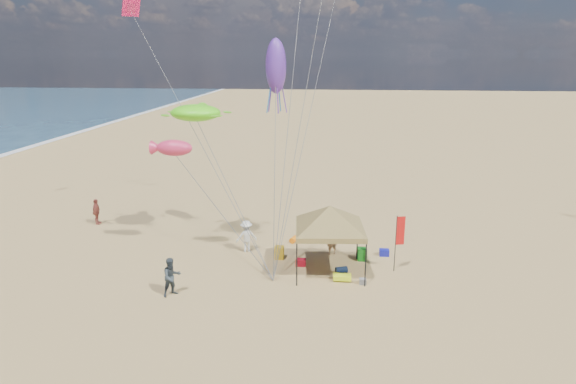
% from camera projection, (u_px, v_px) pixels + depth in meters
% --- Properties ---
extents(ground, '(280.00, 280.00, 0.00)m').
position_uv_depth(ground, '(282.00, 286.00, 24.15)').
color(ground, tan).
rests_on(ground, ground).
extents(canopy_tent, '(6.76, 6.76, 4.18)m').
position_uv_depth(canopy_tent, '(330.00, 208.00, 24.89)').
color(canopy_tent, black).
rests_on(canopy_tent, ground).
extents(feather_flag, '(0.46, 0.13, 3.07)m').
position_uv_depth(feather_flag, '(399.00, 234.00, 25.37)').
color(feather_flag, black).
rests_on(feather_flag, ground).
extents(cooler_red, '(0.54, 0.38, 0.38)m').
position_uv_depth(cooler_red, '(301.00, 262.00, 26.49)').
color(cooler_red, '#AB0D1E').
rests_on(cooler_red, ground).
extents(cooler_blue, '(0.54, 0.38, 0.38)m').
position_uv_depth(cooler_blue, '(384.00, 253.00, 27.81)').
color(cooler_blue, '#12169A').
rests_on(cooler_blue, ground).
extents(bag_navy, '(0.69, 0.54, 0.36)m').
position_uv_depth(bag_navy, '(341.00, 270.00, 25.57)').
color(bag_navy, black).
rests_on(bag_navy, ground).
extents(bag_orange, '(0.54, 0.69, 0.36)m').
position_uv_depth(bag_orange, '(294.00, 239.00, 29.81)').
color(bag_orange, orange).
rests_on(bag_orange, ground).
extents(chair_green, '(0.50, 0.50, 0.70)m').
position_uv_depth(chair_green, '(362.00, 254.00, 27.19)').
color(chair_green, '#18891C').
rests_on(chair_green, ground).
extents(chair_yellow, '(0.50, 0.50, 0.70)m').
position_uv_depth(chair_yellow, '(279.00, 253.00, 27.39)').
color(chair_yellow, gold).
rests_on(chair_yellow, ground).
extents(crate_grey, '(0.34, 0.30, 0.28)m').
position_uv_depth(crate_grey, '(363.00, 281.00, 24.39)').
color(crate_grey, gray).
rests_on(crate_grey, ground).
extents(beach_cart, '(0.90, 0.50, 0.24)m').
position_uv_depth(beach_cart, '(342.00, 277.00, 24.72)').
color(beach_cart, '#DCF91B').
rests_on(beach_cart, ground).
extents(person_near_a, '(0.74, 0.65, 1.72)m').
position_uv_depth(person_near_a, '(332.00, 240.00, 27.84)').
color(person_near_a, tan).
rests_on(person_near_a, ground).
extents(person_near_b, '(1.16, 1.15, 1.89)m').
position_uv_depth(person_near_b, '(172.00, 277.00, 23.05)').
color(person_near_b, '#313C43').
rests_on(person_near_b, ground).
extents(person_near_c, '(1.38, 1.09, 1.87)m').
position_uv_depth(person_near_c, '(246.00, 236.00, 28.21)').
color(person_near_c, silver).
rests_on(person_near_c, ground).
extents(person_far_a, '(0.52, 1.06, 1.75)m').
position_uv_depth(person_far_a, '(96.00, 212.00, 32.82)').
color(person_far_a, brown).
rests_on(person_far_a, ground).
extents(turtle_kite, '(3.20, 2.74, 0.94)m').
position_uv_depth(turtle_kite, '(196.00, 113.00, 27.49)').
color(turtle_kite, '#5BF916').
rests_on(turtle_kite, ground).
extents(fish_kite, '(2.03, 1.08, 0.88)m').
position_uv_depth(fish_kite, '(174.00, 148.00, 26.40)').
color(fish_kite, '#D72E5B').
rests_on(fish_kite, ground).
extents(squid_kite, '(1.44, 1.44, 2.94)m').
position_uv_depth(squid_kite, '(276.00, 66.00, 26.54)').
color(squid_kite, '#5E2FA6').
rests_on(squid_kite, ground).
extents(stunt_kite_pink, '(1.13, 1.12, 1.01)m').
position_uv_depth(stunt_kite_pink, '(131.00, 8.00, 30.25)').
color(stunt_kite_pink, '#FF1C65').
rests_on(stunt_kite_pink, ground).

